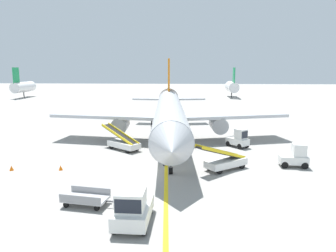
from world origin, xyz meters
TOP-DOWN VIEW (x-y plane):
  - ground_plane at (0.00, 0.00)m, footprint 300.00×300.00m
  - taxi_line_yellow at (1.84, 5.00)m, footprint 5.43×79.85m
  - airliner at (1.80, 11.51)m, footprint 28.55×35.33m
  - pushback_tug at (0.90, -9.33)m, footprint 1.97×3.64m
  - baggage_tug_near_wing at (9.63, 8.99)m, footprint 2.54×2.67m
  - baggage_tug_by_cargo_door at (13.53, 2.11)m, footprint 2.48×1.48m
  - belt_loader_forward_hold at (-2.96, 7.14)m, footprint 4.74×4.02m
  - belt_loader_aft_hold at (7.20, 0.94)m, footprint 4.73×4.03m
  - baggage_cart_loaded at (-2.55, -6.94)m, footprint 3.84×1.98m
  - ground_crew_marshaller at (1.85, 1.78)m, footprint 0.36×0.24m
  - safety_cone_nose_left at (-11.16, -0.42)m, footprint 0.36×0.36m
  - safety_cone_nose_right at (-6.96, -0.09)m, footprint 0.36×0.36m
  - distant_aircraft_mid_left at (-44.52, 65.74)m, footprint 3.00×10.10m
  - distant_aircraft_mid_right at (17.15, 70.37)m, footprint 3.00×10.10m

SIDE VIEW (x-z plane):
  - ground_plane at x=0.00m, z-range 0.00..0.00m
  - taxi_line_yellow at x=1.84m, z-range 0.00..0.01m
  - safety_cone_nose_left at x=-11.16m, z-range 0.00..0.44m
  - safety_cone_nose_right at x=-6.96m, z-range 0.00..0.44m
  - baggage_cart_loaded at x=-2.55m, z-range 0.00..0.94m
  - belt_loader_forward_hold at x=-2.96m, z-range -0.52..2.07m
  - belt_loader_aft_hold at x=7.20m, z-range -0.52..2.07m
  - ground_crew_marshaller at x=1.85m, z-range 0.06..1.76m
  - baggage_tug_near_wing at x=9.63m, z-range -0.12..1.98m
  - baggage_tug_by_cargo_door at x=13.53m, z-range -0.12..1.98m
  - pushback_tug at x=0.90m, z-range -0.11..2.09m
  - distant_aircraft_mid_left at x=-44.52m, z-range -1.18..7.62m
  - distant_aircraft_mid_right at x=17.15m, z-range -1.18..7.62m
  - airliner at x=1.80m, z-range -1.63..8.47m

